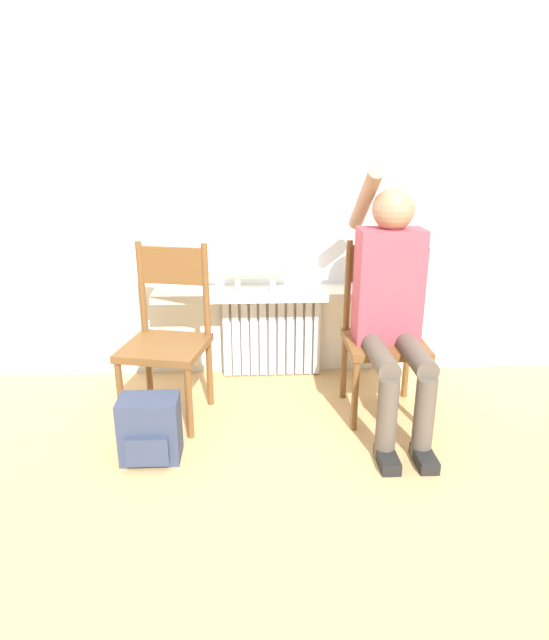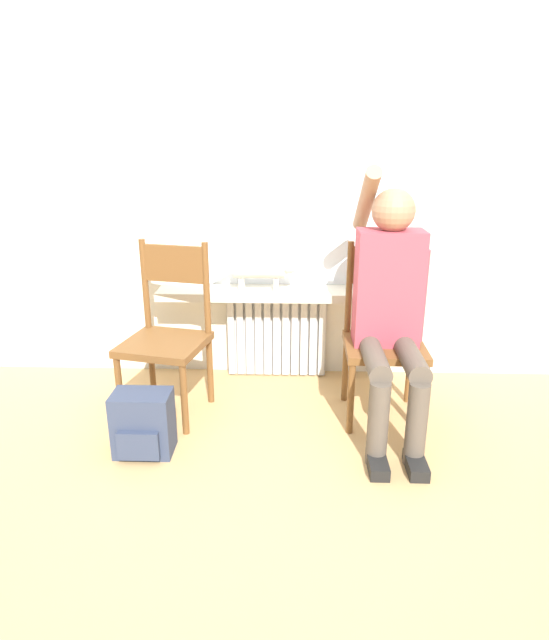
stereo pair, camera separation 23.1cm
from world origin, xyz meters
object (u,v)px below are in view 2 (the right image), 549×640
object	(u,v)px
chair_left	(167,332)
backpack	(143,424)
chair_right	(384,334)
person	(391,302)
cat	(263,269)

from	to	relation	value
chair_left	backpack	xyz separation A→B (m)	(-0.04, -0.45, -0.32)
chair_right	backpack	distance (m)	1.34
person	cat	xyz separation A→B (m)	(-0.68, 0.50, 0.05)
chair_left	chair_right	xyz separation A→B (m)	(1.19, 0.00, 0.00)
chair_right	cat	xyz separation A→B (m)	(-0.68, 0.38, 0.27)
chair_left	cat	size ratio (longest dim) A/B	1.81
chair_left	person	bearing A→B (deg)	6.66
person	backpack	distance (m)	1.38
chair_left	chair_right	world-z (taller)	same
chair_right	person	world-z (taller)	person
chair_left	cat	distance (m)	0.69
chair_left	cat	world-z (taller)	chair_left
chair_right	cat	world-z (taller)	chair_right
chair_left	chair_right	size ratio (longest dim) A/B	1.00
person	chair_left	bearing A→B (deg)	174.19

